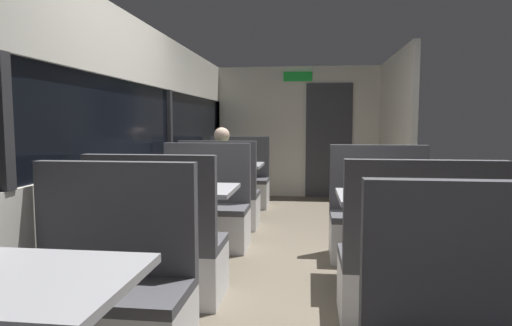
# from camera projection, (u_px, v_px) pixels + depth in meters

# --- Properties ---
(ground_plane) EXTENTS (3.30, 9.20, 0.02)m
(ground_plane) POSITION_uv_depth(u_px,v_px,m) (283.00, 280.00, 3.67)
(ground_plane) COLOR #665B4C
(carriage_window_panel_left) EXTENTS (0.09, 8.48, 2.30)m
(carriage_window_panel_left) POSITION_uv_depth(u_px,v_px,m) (116.00, 147.00, 3.74)
(carriage_window_panel_left) COLOR beige
(carriage_window_panel_left) RESTS_ON ground_plane
(carriage_end_bulkhead) EXTENTS (2.90, 0.11, 2.30)m
(carriage_end_bulkhead) POSITION_uv_depth(u_px,v_px,m) (301.00, 133.00, 7.70)
(carriage_end_bulkhead) COLOR beige
(carriage_end_bulkhead) RESTS_ON ground_plane
(carriage_aisle_panel_right) EXTENTS (0.08, 2.40, 2.30)m
(carriage_aisle_panel_right) POSITION_uv_depth(u_px,v_px,m) (395.00, 134.00, 6.35)
(carriage_aisle_panel_right) COLOR beige
(carriage_aisle_panel_right) RESTS_ON ground_plane
(dining_table_near_window) EXTENTS (0.90, 0.70, 0.74)m
(dining_table_near_window) POSITION_uv_depth(u_px,v_px,m) (17.00, 302.00, 1.65)
(dining_table_near_window) COLOR #9E9EA3
(dining_table_near_window) RESTS_ON ground_plane
(bench_near_window_facing_entry) EXTENTS (0.95, 0.50, 1.10)m
(bench_near_window_facing_entry) POSITION_uv_depth(u_px,v_px,m) (105.00, 304.00, 2.37)
(bench_near_window_facing_entry) COLOR silver
(bench_near_window_facing_entry) RESTS_ON ground_plane
(dining_table_mid_window) EXTENTS (0.90, 0.70, 0.74)m
(dining_table_mid_window) POSITION_uv_depth(u_px,v_px,m) (185.00, 199.00, 3.90)
(dining_table_mid_window) COLOR #9E9EA3
(dining_table_mid_window) RESTS_ON ground_plane
(bench_mid_window_facing_end) EXTENTS (0.95, 0.50, 1.10)m
(bench_mid_window_facing_end) POSITION_uv_depth(u_px,v_px,m) (159.00, 256.00, 3.23)
(bench_mid_window_facing_end) COLOR silver
(bench_mid_window_facing_end) RESTS_ON ground_plane
(bench_mid_window_facing_entry) EXTENTS (0.95, 0.50, 1.10)m
(bench_mid_window_facing_entry) POSITION_uv_depth(u_px,v_px,m) (204.00, 216.00, 4.62)
(bench_mid_window_facing_entry) COLOR silver
(bench_mid_window_facing_entry) RESTS_ON ground_plane
(dining_table_far_window) EXTENTS (0.90, 0.70, 0.74)m
(dining_table_far_window) POSITION_uv_depth(u_px,v_px,m) (230.00, 171.00, 6.14)
(dining_table_far_window) COLOR #9E9EA3
(dining_table_far_window) RESTS_ON ground_plane
(bench_far_window_facing_end) EXTENTS (0.95, 0.50, 1.10)m
(bench_far_window_facing_end) POSITION_uv_depth(u_px,v_px,m) (221.00, 201.00, 5.48)
(bench_far_window_facing_end) COLOR silver
(bench_far_window_facing_end) RESTS_ON ground_plane
(bench_far_window_facing_entry) EXTENTS (0.95, 0.50, 1.10)m
(bench_far_window_facing_entry) POSITION_uv_depth(u_px,v_px,m) (238.00, 185.00, 6.86)
(bench_far_window_facing_entry) COLOR silver
(bench_far_window_facing_entry) RESTS_ON ground_plane
(dining_table_rear_aisle) EXTENTS (0.90, 0.70, 0.74)m
(dining_table_rear_aisle) POSITION_uv_depth(u_px,v_px,m) (395.00, 208.00, 3.48)
(dining_table_rear_aisle) COLOR #9E9EA3
(dining_table_rear_aisle) RESTS_ON ground_plane
(bench_rear_aisle_facing_end) EXTENTS (0.95, 0.50, 1.10)m
(bench_rear_aisle_facing_end) POSITION_uv_depth(u_px,v_px,m) (414.00, 276.00, 2.82)
(bench_rear_aisle_facing_end) COLOR silver
(bench_rear_aisle_facing_end) RESTS_ON ground_plane
(bench_rear_aisle_facing_entry) EXTENTS (0.95, 0.50, 1.10)m
(bench_rear_aisle_facing_entry) POSITION_uv_depth(u_px,v_px,m) (380.00, 225.00, 4.20)
(bench_rear_aisle_facing_entry) COLOR silver
(bench_rear_aisle_facing_entry) RESTS_ON ground_plane
(seated_passenger) EXTENTS (0.47, 0.55, 1.26)m
(seated_passenger) POSITION_uv_depth(u_px,v_px,m) (222.00, 184.00, 5.53)
(seated_passenger) COLOR #26262D
(seated_passenger) RESTS_ON ground_plane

